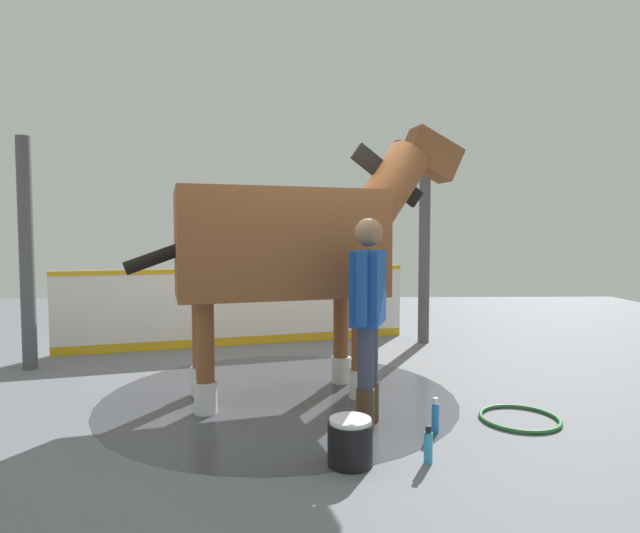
{
  "coord_description": "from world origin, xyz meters",
  "views": [
    {
      "loc": [
        -5.04,
        -0.25,
        1.55
      ],
      "look_at": [
        -0.49,
        -0.35,
        1.29
      ],
      "focal_mm": 29.07,
      "sensor_mm": 36.0,
      "label": 1
    }
  ],
  "objects": [
    {
      "name": "wet_patch",
      "position": [
        -0.1,
        0.04,
        0.0
      ],
      "size": [
        3.39,
        3.39,
        0.0
      ],
      "primitive_type": "cylinder",
      "color": "#42444C",
      "rests_on": "ground"
    },
    {
      "name": "wash_bucket",
      "position": [
        -1.6,
        -0.53,
        0.16
      ],
      "size": [
        0.31,
        0.31,
        0.32
      ],
      "color": "black",
      "rests_on": "ground"
    },
    {
      "name": "roof_post_far",
      "position": [
        1.01,
        3.02,
        1.35
      ],
      "size": [
        0.16,
        0.16,
        2.7
      ],
      "primitive_type": "cylinder",
      "color": "#4C4C51",
      "rests_on": "ground"
    },
    {
      "name": "bottle_spray",
      "position": [
        -1.05,
        -1.25,
        0.13
      ],
      "size": [
        0.06,
        0.06,
        0.28
      ],
      "color": "blue",
      "rests_on": "ground"
    },
    {
      "name": "roof_post_near",
      "position": [
        2.41,
        -1.92,
        1.35
      ],
      "size": [
        0.16,
        0.16,
        2.7
      ],
      "primitive_type": "cylinder",
      "color": "#4C4C51",
      "rests_on": "ground"
    },
    {
      "name": "bottle_shampoo",
      "position": [
        -1.6,
        -1.06,
        0.12
      ],
      "size": [
        0.06,
        0.06,
        0.26
      ],
      "color": "#3399CC",
      "rests_on": "ground"
    },
    {
      "name": "horse",
      "position": [
        -0.06,
        -0.09,
        1.48
      ],
      "size": [
        1.47,
        3.26,
        2.67
      ],
      "rotation": [
        0.0,
        0.0,
        -1.29
      ],
      "color": "brown",
      "rests_on": "ground"
    },
    {
      "name": "ground_plane",
      "position": [
        0.0,
        0.0,
        -0.01
      ],
      "size": [
        16.0,
        16.0,
        0.02
      ],
      "primitive_type": "cube",
      "color": "slate"
    },
    {
      "name": "barrier_wall",
      "position": [
        2.32,
        0.72,
        0.51
      ],
      "size": [
        1.43,
        4.78,
        1.1
      ],
      "color": "white",
      "rests_on": "ground"
    },
    {
      "name": "handler",
      "position": [
        -0.88,
        -0.73,
        0.98
      ],
      "size": [
        0.66,
        0.35,
        1.7
      ],
      "rotation": [
        0.0,
        0.0,
        1.28
      ],
      "color": "#47331E",
      "rests_on": "ground"
    },
    {
      "name": "hose_coil",
      "position": [
        -0.79,
        -2.03,
        0.02
      ],
      "size": [
        0.66,
        0.66,
        0.03
      ],
      "primitive_type": "torus",
      "color": "#267233",
      "rests_on": "ground"
    }
  ]
}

